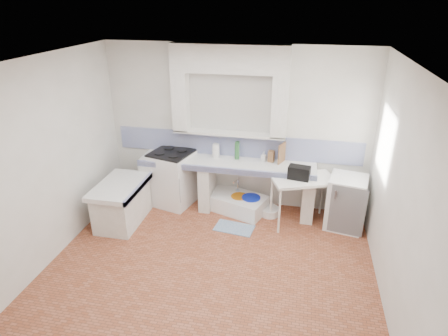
% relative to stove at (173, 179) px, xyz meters
% --- Properties ---
extents(floor, '(4.50, 4.50, 0.00)m').
position_rel_stove_xyz_m(floor, '(1.09, -1.69, -0.48)').
color(floor, '#9E563A').
rests_on(floor, ground).
extents(ceiling, '(4.50, 4.50, 0.00)m').
position_rel_stove_xyz_m(ceiling, '(1.09, -1.69, 2.32)').
color(ceiling, white).
rests_on(ceiling, ground).
extents(wall_back, '(4.50, 0.00, 4.50)m').
position_rel_stove_xyz_m(wall_back, '(1.09, 0.31, 0.92)').
color(wall_back, white).
rests_on(wall_back, ground).
extents(wall_front, '(4.50, 0.00, 4.50)m').
position_rel_stove_xyz_m(wall_front, '(1.09, -3.69, 0.92)').
color(wall_front, white).
rests_on(wall_front, ground).
extents(wall_left, '(0.00, 4.50, 4.50)m').
position_rel_stove_xyz_m(wall_left, '(-1.16, -1.69, 0.92)').
color(wall_left, white).
rests_on(wall_left, ground).
extents(wall_right, '(0.00, 4.50, 4.50)m').
position_rel_stove_xyz_m(wall_right, '(3.34, -1.69, 0.92)').
color(wall_right, white).
rests_on(wall_right, ground).
extents(alcove_mass, '(1.90, 0.25, 0.45)m').
position_rel_stove_xyz_m(alcove_mass, '(0.99, 0.18, 2.09)').
color(alcove_mass, white).
rests_on(alcove_mass, ground).
extents(window_frame, '(0.35, 0.86, 1.06)m').
position_rel_stove_xyz_m(window_frame, '(3.51, -0.49, 1.12)').
color(window_frame, '#341D10').
rests_on(window_frame, ground).
extents(lace_valance, '(0.01, 0.84, 0.24)m').
position_rel_stove_xyz_m(lace_valance, '(3.37, -0.49, 1.50)').
color(lace_valance, white).
rests_on(lace_valance, ground).
extents(counter_slab, '(3.00, 0.60, 0.08)m').
position_rel_stove_xyz_m(counter_slab, '(0.99, 0.01, 0.38)').
color(counter_slab, white).
rests_on(counter_slab, ground).
extents(counter_lip, '(3.00, 0.04, 0.10)m').
position_rel_stove_xyz_m(counter_lip, '(0.99, -0.27, 0.38)').
color(counter_lip, navy).
rests_on(counter_lip, ground).
extents(counter_pier_left, '(0.20, 0.55, 0.82)m').
position_rel_stove_xyz_m(counter_pier_left, '(-0.41, 0.01, -0.07)').
color(counter_pier_left, white).
rests_on(counter_pier_left, ground).
extents(counter_pier_mid, '(0.20, 0.55, 0.82)m').
position_rel_stove_xyz_m(counter_pier_mid, '(0.64, 0.01, -0.07)').
color(counter_pier_mid, white).
rests_on(counter_pier_mid, ground).
extents(counter_pier_right, '(0.20, 0.55, 0.82)m').
position_rel_stove_xyz_m(counter_pier_right, '(2.39, 0.01, -0.07)').
color(counter_pier_right, white).
rests_on(counter_pier_right, ground).
extents(peninsula_top, '(0.70, 1.10, 0.08)m').
position_rel_stove_xyz_m(peninsula_top, '(-0.61, -0.79, 0.18)').
color(peninsula_top, white).
rests_on(peninsula_top, ground).
extents(peninsula_base, '(0.60, 1.00, 0.62)m').
position_rel_stove_xyz_m(peninsula_base, '(-0.61, -0.79, -0.17)').
color(peninsula_base, white).
rests_on(peninsula_base, ground).
extents(peninsula_lip, '(0.04, 1.10, 0.10)m').
position_rel_stove_xyz_m(peninsula_lip, '(-0.28, -0.79, 0.18)').
color(peninsula_lip, navy).
rests_on(peninsula_lip, ground).
extents(backsplash, '(4.27, 0.03, 0.40)m').
position_rel_stove_xyz_m(backsplash, '(1.09, 0.29, 0.62)').
color(backsplash, navy).
rests_on(backsplash, ground).
extents(stove, '(0.82, 0.80, 0.96)m').
position_rel_stove_xyz_m(stove, '(0.00, 0.00, 0.00)').
color(stove, white).
rests_on(stove, ground).
extents(sink, '(1.19, 0.89, 0.25)m').
position_rel_stove_xyz_m(sink, '(1.15, -0.02, -0.35)').
color(sink, white).
rests_on(sink, ground).
extents(side_table, '(1.12, 0.88, 0.04)m').
position_rel_stove_xyz_m(side_table, '(2.28, -0.22, -0.07)').
color(side_table, white).
rests_on(side_table, ground).
extents(fridge, '(0.66, 0.66, 0.87)m').
position_rel_stove_xyz_m(fridge, '(2.98, -0.17, -0.05)').
color(fridge, white).
rests_on(fridge, ground).
extents(bucket_red, '(0.35, 0.35, 0.25)m').
position_rel_stove_xyz_m(bucket_red, '(0.86, 0.03, -0.36)').
color(bucket_red, red).
rests_on(bucket_red, ground).
extents(bucket_orange, '(0.34, 0.34, 0.29)m').
position_rel_stove_xyz_m(bucket_orange, '(1.23, -0.04, -0.34)').
color(bucket_orange, '#CD6F0E').
rests_on(bucket_orange, ground).
extents(bucket_blue, '(0.40, 0.40, 0.30)m').
position_rel_stove_xyz_m(bucket_blue, '(1.43, -0.06, -0.33)').
color(bucket_blue, '#0D22BA').
rests_on(bucket_blue, ground).
extents(basin_white, '(0.35, 0.35, 0.13)m').
position_rel_stove_xyz_m(basin_white, '(1.76, -0.07, -0.42)').
color(basin_white, white).
rests_on(basin_white, ground).
extents(water_bottle_a, '(0.08, 0.08, 0.29)m').
position_rel_stove_xyz_m(water_bottle_a, '(1.16, 0.16, -0.33)').
color(water_bottle_a, silver).
rests_on(water_bottle_a, ground).
extents(water_bottle_b, '(0.10, 0.10, 0.28)m').
position_rel_stove_xyz_m(water_bottle_b, '(1.32, 0.16, -0.34)').
color(water_bottle_b, silver).
rests_on(water_bottle_b, ground).
extents(black_bag, '(0.36, 0.24, 0.21)m').
position_rel_stove_xyz_m(black_bag, '(2.20, -0.25, 0.45)').
color(black_bag, black).
rests_on(black_bag, side_table).
extents(green_bottle_a, '(0.07, 0.07, 0.32)m').
position_rel_stove_xyz_m(green_bottle_a, '(1.14, 0.16, 0.58)').
color(green_bottle_a, '#2B6432').
rests_on(green_bottle_a, counter_slab).
extents(green_bottle_b, '(0.09, 0.09, 0.31)m').
position_rel_stove_xyz_m(green_bottle_b, '(1.13, 0.15, 0.57)').
color(green_bottle_b, '#2B6432').
rests_on(green_bottle_b, counter_slab).
extents(knife_block, '(0.12, 0.10, 0.20)m').
position_rel_stove_xyz_m(knife_block, '(1.72, 0.16, 0.52)').
color(knife_block, brown).
rests_on(knife_block, counter_slab).
extents(cutting_board, '(0.11, 0.24, 0.34)m').
position_rel_stove_xyz_m(cutting_board, '(1.90, 0.16, 0.59)').
color(cutting_board, brown).
rests_on(cutting_board, counter_slab).
extents(paper_towel, '(0.15, 0.15, 0.24)m').
position_rel_stove_xyz_m(paper_towel, '(0.77, 0.16, 0.54)').
color(paper_towel, white).
rests_on(paper_towel, counter_slab).
extents(soap_bottle, '(0.10, 0.10, 0.17)m').
position_rel_stove_xyz_m(soap_bottle, '(1.60, 0.16, 0.50)').
color(soap_bottle, white).
rests_on(soap_bottle, counter_slab).
extents(rug, '(0.67, 0.44, 0.01)m').
position_rel_stove_xyz_m(rug, '(1.24, -0.62, -0.48)').
color(rug, '#2C578D').
rests_on(rug, ground).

